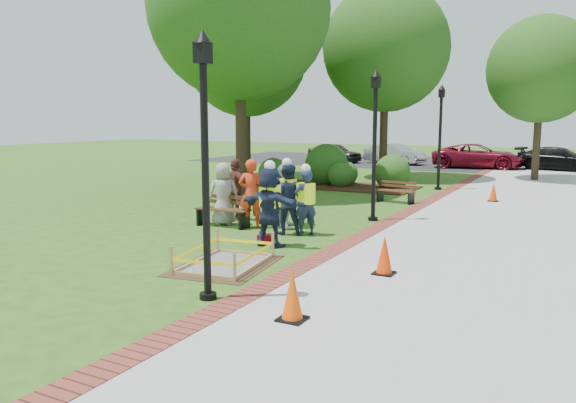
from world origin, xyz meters
The scene contains 36 objects.
ground centered at (0.00, 0.00, 0.00)m, with size 100.00×100.00×0.00m, color #285116.
sidewalk centered at (5.00, 10.00, 0.01)m, with size 6.00×60.00×0.02m, color #9E9E99.
brick_edging centered at (1.75, 10.00, 0.01)m, with size 0.50×60.00×0.03m, color maroon.
mulch_bed centered at (-3.00, 12.00, 0.02)m, with size 7.00×3.00×0.05m, color #381E0F.
parking_lot centered at (0.00, 27.00, 0.00)m, with size 36.00×12.00×0.01m, color black.
wet_concrete_pad centered at (0.33, -1.15, 0.23)m, with size 2.01×2.52×0.55m.
bench_near centered at (-2.05, 2.25, 0.27)m, with size 1.56×0.57×0.83m.
bench_far centered at (0.78, 8.67, 0.23)m, with size 1.41×0.66×0.73m.
cone_front centered at (2.94, -3.26, 0.37)m, with size 0.39×0.39×0.77m.
cone_back centered at (3.34, -0.30, 0.37)m, with size 0.39×0.39×0.76m.
cone_far centered at (3.77, 10.45, 0.34)m, with size 0.35×0.35×0.70m.
toolbox centered at (0.08, 0.96, 0.11)m, with size 0.45×0.24×0.22m, color maroon.
lamp_near centered at (1.25, -3.00, 2.48)m, with size 0.28×0.28×4.26m.
lamp_mid centered at (1.25, 5.00, 2.48)m, with size 0.28×0.28×4.26m.
lamp_far centered at (1.25, 13.00, 2.48)m, with size 0.28×0.28×4.26m.
tree_left centered at (-5.23, 8.14, 6.98)m, with size 6.86×6.86×10.42m.
tree_back centered at (-2.19, 16.18, 6.19)m, with size 6.01×6.01×9.21m.
tree_right centered at (4.47, 18.76, 5.13)m, with size 4.92×4.92×7.61m.
tree_far centered at (-8.20, 13.35, 5.89)m, with size 5.84×5.84×8.82m.
shrub_a centered at (-5.52, 11.17, 0.00)m, with size 1.30×1.30×1.30m, color #164614.
shrub_b centered at (-3.64, 12.68, 0.00)m, with size 1.95×1.95×1.95m, color #164614.
shrub_c centered at (-2.68, 12.09, 0.00)m, with size 1.16×1.16×1.16m, color #164614.
shrub_d centered at (-0.62, 12.70, 0.00)m, with size 1.52×1.52×1.52m, color #164614.
shrub_e centered at (-2.94, 13.30, 0.00)m, with size 1.06×1.06×1.06m, color #164614.
casual_person_a centered at (-2.17, 2.46, 0.86)m, with size 0.65×0.60×1.72m.
casual_person_b centered at (-1.27, 2.44, 0.92)m, with size 0.69×0.59×1.84m.
casual_person_c centered at (-0.47, 2.91, 0.86)m, with size 0.65×0.59×1.72m.
casual_person_d centered at (-2.29, 3.25, 0.88)m, with size 0.65×0.52×1.76m.
casual_person_e centered at (-0.64, 3.20, 0.84)m, with size 0.64×0.60×1.67m.
hivis_worker_a centered at (0.26, 0.77, 0.98)m, with size 0.62×0.43×1.98m.
hivis_worker_b centered at (0.44, 2.25, 0.90)m, with size 0.59×0.63×1.80m.
hivis_worker_c centered at (-0.04, 2.16, 0.96)m, with size 0.67×0.55×1.93m.
parked_car_a centered at (-8.30, 24.44, 0.00)m, with size 4.30×1.87×1.40m, color #232325.
parked_car_b centered at (-4.31, 24.90, 0.00)m, with size 4.35×1.89×1.42m, color #9B9B9F.
parked_car_c centered at (0.94, 24.14, 0.00)m, with size 4.78×2.08×1.56m, color maroon.
parked_car_d centered at (5.26, 24.80, 0.00)m, with size 4.37×1.90×1.43m, color black.
Camera 1 is at (6.52, -10.17, 2.91)m, focal length 35.00 mm.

